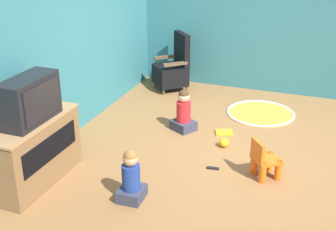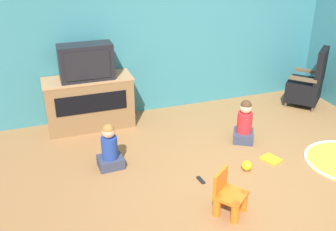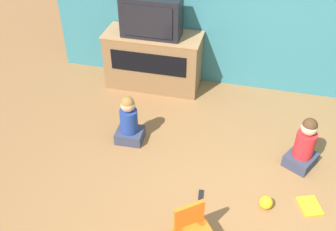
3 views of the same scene
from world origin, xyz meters
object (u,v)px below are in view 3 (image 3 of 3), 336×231
remote_control (201,196)px  child_watching_center (129,122)px  tv_cabinet (153,60)px  child_watching_left (304,146)px  television (151,17)px  book (310,206)px  toy_ball (266,202)px

remote_control → child_watching_center: bearing=49.3°
tv_cabinet → child_watching_left: (1.97, -1.16, -0.13)m
television → child_watching_left: size_ratio=1.22×
tv_cabinet → book: 2.73m
book → child_watching_left: bearing=-12.4°
tv_cabinet → remote_control: bearing=-61.8°
television → book: size_ratio=2.58×
tv_cabinet → book: size_ratio=4.40×
tv_cabinet → remote_control: tv_cabinet is taller
television → toy_ball: (1.64, -1.81, -0.97)m
remote_control → tv_cabinet: bearing=22.2°
tv_cabinet → child_watching_center: (0.05, -1.22, -0.14)m
television → child_watching_center: bearing=-87.6°
child_watching_left → child_watching_center: child_watching_left is taller
television → book: 2.86m
child_watching_left → book: child_watching_left is taller
child_watching_center → child_watching_left: bearing=-0.8°
television → remote_control: television is taller
child_watching_left → remote_control: (-0.97, -0.72, -0.26)m
television → toy_ball: bearing=-47.8°
television → remote_control: bearing=-61.2°
child_watching_left → toy_ball: 0.79m
tv_cabinet → toy_ball: tv_cabinet is taller
television → child_watching_center: 1.40m
television → toy_ball: television is taller
child_watching_left → toy_ball: (-0.33, -0.69, -0.20)m
toy_ball → tv_cabinet: bearing=131.5°
tv_cabinet → book: tv_cabinet is taller
remote_control → toy_ball: bearing=-94.0°
toy_ball → remote_control: bearing=-177.9°
toy_ball → remote_control: (-0.63, -0.02, -0.06)m
television → child_watching_center: size_ratio=1.25×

